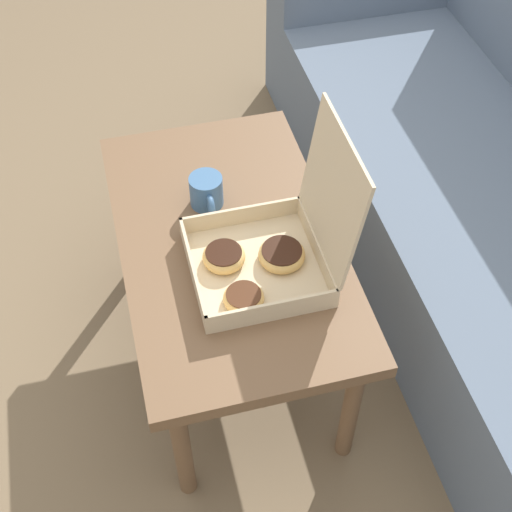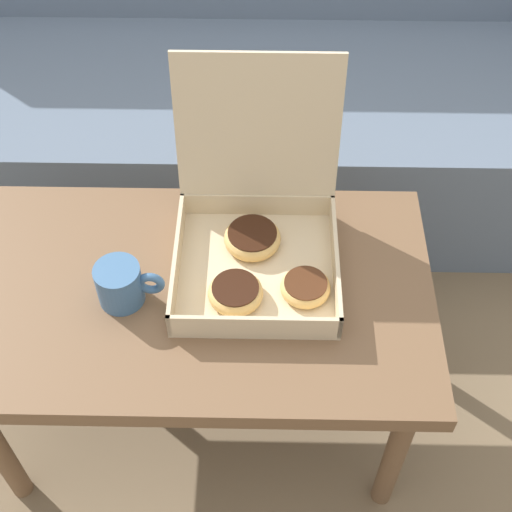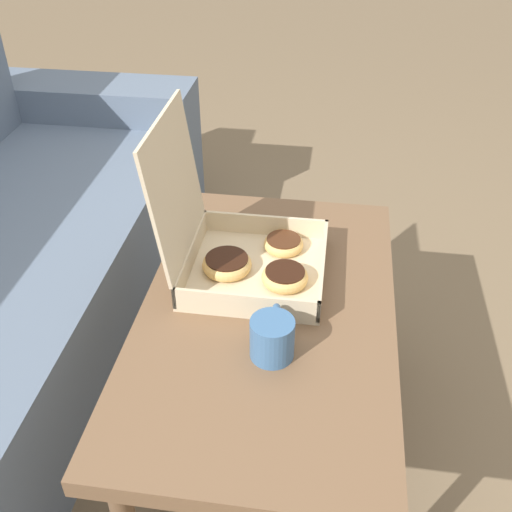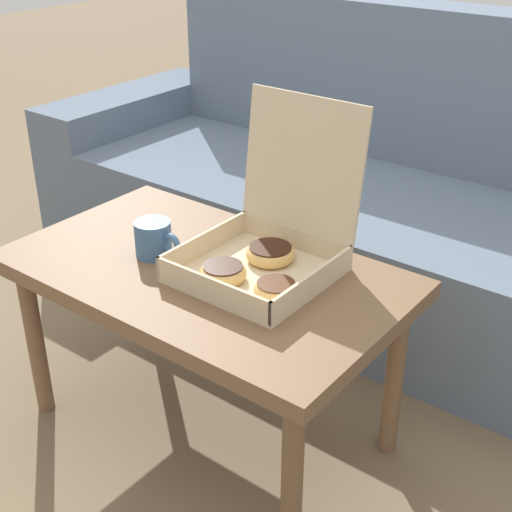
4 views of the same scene
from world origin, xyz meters
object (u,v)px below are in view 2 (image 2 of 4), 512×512
object	(u,v)px
couch	(221,79)
coffee_mug	(121,284)
pastry_box	(258,237)
coffee_table	(196,305)

from	to	relation	value
couch	coffee_mug	world-z (taller)	couch
pastry_box	coffee_mug	bearing A→B (deg)	-157.90
couch	coffee_table	distance (m)	0.92
couch	coffee_mug	bearing A→B (deg)	-98.01
coffee_table	pastry_box	distance (m)	0.19
couch	coffee_mug	size ratio (longest dim) A/B	19.34
pastry_box	coffee_mug	distance (m)	0.27
pastry_box	coffee_mug	size ratio (longest dim) A/B	2.88
couch	coffee_mug	xyz separation A→B (m)	(-0.13, -0.94, 0.22)
couch	pastry_box	world-z (taller)	couch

